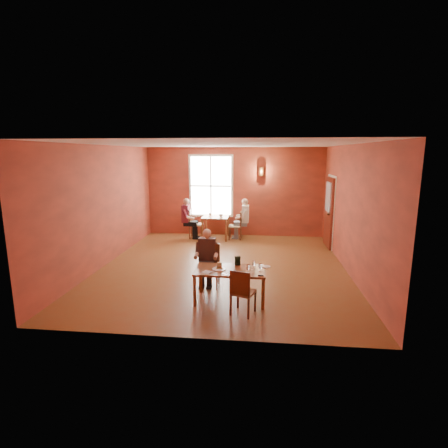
# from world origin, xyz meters

# --- Properties ---
(ground) EXTENTS (6.00, 7.00, 0.01)m
(ground) POSITION_xyz_m (0.00, 0.00, 0.00)
(ground) COLOR brown
(ground) RESTS_ON ground
(wall_back) EXTENTS (6.00, 0.04, 3.00)m
(wall_back) POSITION_xyz_m (0.00, 3.50, 1.50)
(wall_back) COLOR brown
(wall_back) RESTS_ON ground
(wall_front) EXTENTS (6.00, 0.04, 3.00)m
(wall_front) POSITION_xyz_m (0.00, -3.50, 1.50)
(wall_front) COLOR brown
(wall_front) RESTS_ON ground
(wall_left) EXTENTS (0.04, 7.00, 3.00)m
(wall_left) POSITION_xyz_m (-3.00, 0.00, 1.50)
(wall_left) COLOR brown
(wall_left) RESTS_ON ground
(wall_right) EXTENTS (0.04, 7.00, 3.00)m
(wall_right) POSITION_xyz_m (3.00, 0.00, 1.50)
(wall_right) COLOR brown
(wall_right) RESTS_ON ground
(ceiling) EXTENTS (6.00, 7.00, 0.04)m
(ceiling) POSITION_xyz_m (0.00, 0.00, 3.00)
(ceiling) COLOR white
(ceiling) RESTS_ON wall_back
(window) EXTENTS (1.36, 0.10, 1.96)m
(window) POSITION_xyz_m (-0.80, 3.45, 1.70)
(window) COLOR white
(window) RESTS_ON wall_back
(door) EXTENTS (0.12, 1.04, 2.10)m
(door) POSITION_xyz_m (2.94, 2.30, 1.05)
(door) COLOR maroon
(door) RESTS_ON ground
(wall_sconce) EXTENTS (0.16, 0.16, 0.28)m
(wall_sconce) POSITION_xyz_m (0.90, 3.40, 2.20)
(wall_sconce) COLOR brown
(wall_sconce) RESTS_ON wall_back
(main_table) EXTENTS (1.34, 0.75, 0.63)m
(main_table) POSITION_xyz_m (0.36, -2.03, 0.31)
(main_table) COLOR brown
(main_table) RESTS_ON ground
(chair_diner_main) EXTENTS (0.40, 0.40, 0.90)m
(chair_diner_main) POSITION_xyz_m (-0.14, -1.38, 0.45)
(chair_diner_main) COLOR brown
(chair_diner_main) RESTS_ON ground
(diner_main) EXTENTS (0.47, 0.47, 1.17)m
(diner_main) POSITION_xyz_m (-0.14, -1.41, 0.59)
(diner_main) COLOR black
(diner_main) RESTS_ON ground
(chair_empty) EXTENTS (0.47, 0.47, 0.83)m
(chair_empty) POSITION_xyz_m (0.64, -2.57, 0.42)
(chair_empty) COLOR #3F1C0D
(chair_empty) RESTS_ON ground
(plate_food) EXTENTS (0.30, 0.30, 0.03)m
(plate_food) POSITION_xyz_m (0.15, -2.06, 0.64)
(plate_food) COLOR silver
(plate_food) RESTS_ON main_table
(sandwich) EXTENTS (0.10, 0.10, 0.10)m
(sandwich) POSITION_xyz_m (0.15, -2.00, 0.68)
(sandwich) COLOR tan
(sandwich) RESTS_ON main_table
(goblet_a) EXTENTS (0.07, 0.07, 0.17)m
(goblet_a) POSITION_xyz_m (0.81, -1.95, 0.71)
(goblet_a) COLOR white
(goblet_a) RESTS_ON main_table
(goblet_b) EXTENTS (0.08, 0.08, 0.17)m
(goblet_b) POSITION_xyz_m (0.93, -2.12, 0.71)
(goblet_b) COLOR silver
(goblet_b) RESTS_ON main_table
(goblet_c) EXTENTS (0.08, 0.08, 0.18)m
(goblet_c) POSITION_xyz_m (0.71, -2.23, 0.72)
(goblet_c) COLOR white
(goblet_c) RESTS_ON main_table
(menu_stand) EXTENTS (0.12, 0.09, 0.18)m
(menu_stand) POSITION_xyz_m (0.48, -1.76, 0.72)
(menu_stand) COLOR black
(menu_stand) RESTS_ON main_table
(knife) EXTENTS (0.17, 0.03, 0.00)m
(knife) POSITION_xyz_m (0.29, -2.30, 0.63)
(knife) COLOR silver
(knife) RESTS_ON main_table
(napkin) EXTENTS (0.21, 0.21, 0.01)m
(napkin) POSITION_xyz_m (-0.06, -2.23, 0.63)
(napkin) COLOR white
(napkin) RESTS_ON main_table
(side_plate) EXTENTS (0.21, 0.21, 0.01)m
(side_plate) POSITION_xyz_m (1.04, -1.81, 0.63)
(side_plate) COLOR white
(side_plate) RESTS_ON main_table
(sunglasses) EXTENTS (0.11, 0.04, 0.01)m
(sunglasses) POSITION_xyz_m (0.94, -2.33, 0.63)
(sunglasses) COLOR black
(sunglasses) RESTS_ON main_table
(second_table) EXTENTS (0.85, 0.85, 0.75)m
(second_table) POSITION_xyz_m (-0.57, 2.91, 0.37)
(second_table) COLOR brown
(second_table) RESTS_ON ground
(chair_diner_white) EXTENTS (0.41, 0.41, 0.92)m
(chair_diner_white) POSITION_xyz_m (0.08, 2.91, 0.46)
(chair_diner_white) COLOR #47210D
(chair_diner_white) RESTS_ON ground
(diner_white) EXTENTS (0.52, 0.52, 1.30)m
(diner_white) POSITION_xyz_m (0.11, 2.91, 0.65)
(diner_white) COLOR white
(diner_white) RESTS_ON ground
(chair_diner_maroon) EXTENTS (0.43, 0.43, 0.98)m
(chair_diner_maroon) POSITION_xyz_m (-1.22, 2.91, 0.49)
(chair_diner_maroon) COLOR #573219
(chair_diner_maroon) RESTS_ON ground
(diner_maroon) EXTENTS (0.52, 0.52, 1.30)m
(diner_maroon) POSITION_xyz_m (-1.25, 2.91, 0.65)
(diner_maroon) COLOR maroon
(diner_maroon) RESTS_ON ground
(cup_a) EXTENTS (0.15, 0.15, 0.10)m
(cup_a) POSITION_xyz_m (-0.38, 2.80, 0.80)
(cup_a) COLOR white
(cup_a) RESTS_ON second_table
(cup_b) EXTENTS (0.12, 0.12, 0.09)m
(cup_b) POSITION_xyz_m (-0.78, 3.05, 0.79)
(cup_b) COLOR white
(cup_b) RESTS_ON second_table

